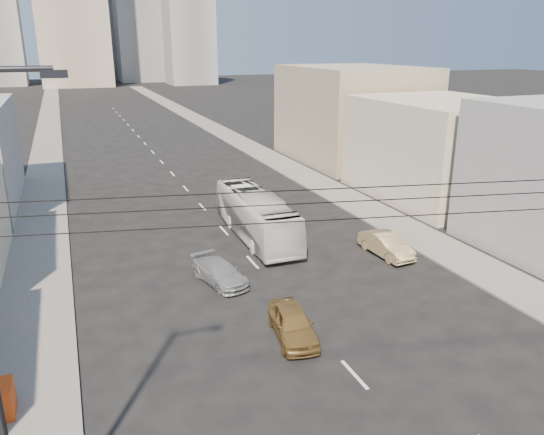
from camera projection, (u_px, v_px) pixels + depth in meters
sidewalk_left at (48, 139)px, 71.42m from camera, size 3.50×180.00×0.12m
sidewalk_right at (216, 129)px, 79.54m from camera, size 3.50×180.00×0.12m
lane_dashes at (157, 157)px, 60.45m from camera, size 0.15×104.00×0.01m
city_bus at (256, 215)px, 34.90m from camera, size 2.71×10.92×3.03m
sedan_brown at (293, 323)px, 23.03m from camera, size 2.22×4.21×1.36m
sedan_tan at (386, 245)px, 32.04m from camera, size 1.71×4.21×1.36m
sedan_grey at (220, 272)px, 28.39m from camera, size 2.60×4.40×1.20m
overhead_wires at (516, 195)px, 12.07m from camera, size 23.01×5.02×0.72m
bldg_right_mid at (442, 149)px, 43.81m from camera, size 11.00×14.00×8.00m
bldg_right_far at (352, 114)px, 57.84m from camera, size 12.00×16.00×10.00m
midrise_ne at (140, 20)px, 177.27m from camera, size 16.00×16.00×40.00m
midrise_back at (98, 15)px, 185.78m from camera, size 18.00×18.00×44.00m
midrise_east at (189, 38)px, 165.59m from camera, size 14.00×14.00×28.00m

